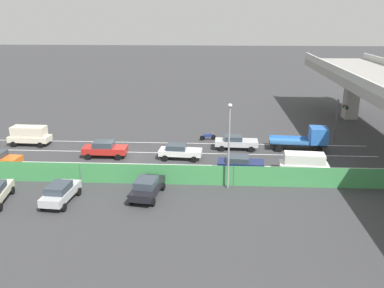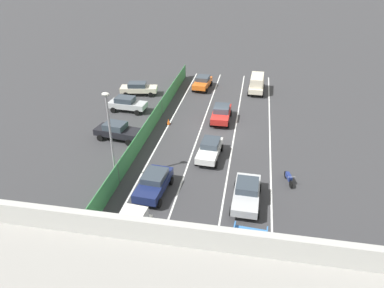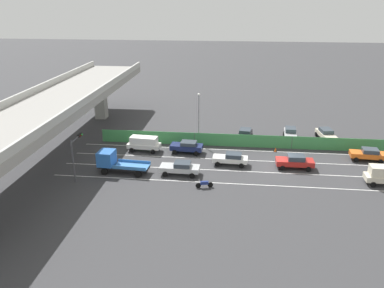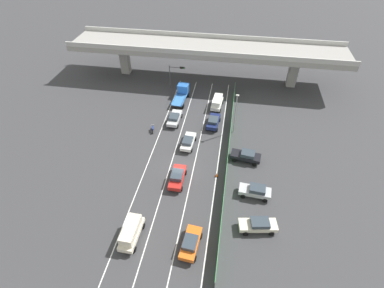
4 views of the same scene
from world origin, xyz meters
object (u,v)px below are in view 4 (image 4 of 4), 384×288
Objects in this scene: car_sedan_white at (188,142)px; parked_sedan_dark at (246,156)px; car_taxi_orange at (191,243)px; car_sedan_silver at (174,118)px; motorcycle at (153,129)px; traffic_cone at (217,175)px; car_sedan_red at (177,177)px; parked_sedan_cream at (258,225)px; car_van_white at (217,102)px; flatbed_truck_blue at (182,93)px; car_sedan_navy at (213,121)px; parked_wagon_silver at (256,191)px; traffic_light at (175,73)px; street_lamp at (236,110)px; car_van_cream at (131,232)px.

parked_sedan_dark reaches higher than car_sedan_white.
parked_sedan_dark reaches higher than car_taxi_orange.
car_sedan_silver is 4.48m from motorcycle.
car_sedan_red is at bearing -160.96° from traffic_cone.
car_van_white is at bearing 106.27° from parked_sedan_cream.
flatbed_truck_blue is 9.67× the size of traffic_cone.
car_taxi_orange reaches higher than car_sedan_navy.
car_sedan_silver is 1.08× the size of parked_wagon_silver.
traffic_light is (-2.12, 3.67, 2.25)m from flatbed_truck_blue.
car_sedan_navy is at bearing -48.23° from flatbed_truck_blue.
traffic_cone is (-1.81, -10.74, -4.18)m from street_lamp.
street_lamp is (3.66, 22.26, 3.58)m from car_taxi_orange.
flatbed_truck_blue reaches higher than car_taxi_orange.
car_sedan_navy reaches higher than motorcycle.
car_sedan_navy is 0.60× the size of street_lamp.
car_sedan_silver is at bearing 120.60° from car_sedan_white.
parked_sedan_dark reaches higher than car_sedan_silver.
traffic_light is at bearing 100.96° from car_sedan_silver.
car_van_cream reaches higher than car_sedan_silver.
street_lamp is (13.70, 1.95, 4.02)m from motorcycle.
parked_sedan_cream is at bearing -69.12° from car_sedan_navy.
car_van_white is at bearing 89.73° from car_taxi_orange.
car_van_cream is 2.43× the size of motorcycle.
flatbed_truck_blue reaches higher than traffic_cone.
parked_sedan_cream is 0.65× the size of street_lamp.
street_lamp is at bearing 80.45° from traffic_cone.
car_van_cream is at bearing -86.63° from traffic_light.
parked_wagon_silver is 6.08m from traffic_cone.
car_sedan_silver is at bearing 103.58° from car_sedan_red.
parked_wagon_silver is at bearing -38.83° from car_sedan_white.
car_van_white is 7.41m from flatbed_truck_blue.
flatbed_truck_blue is at bearing 89.90° from car_van_cream.
flatbed_truck_blue reaches higher than car_sedan_navy.
car_sedan_silver is 8.01m from flatbed_truck_blue.
parked_wagon_silver is at bearing -74.69° from street_lamp.
car_van_cream is 31.33m from flatbed_truck_blue.
car_taxi_orange is 10.29m from car_sedan_red.
parked_sedan_dark is at bearing -11.39° from car_sedan_white.
car_van_white is 1.05× the size of parked_wagon_silver.
parked_sedan_dark is (9.46, 5.97, -0.02)m from car_sedan_red.
parked_sedan_dark is at bearing 50.11° from car_van_cream.
car_van_white is 0.91× the size of traffic_light.
car_sedan_silver is 14.98m from parked_sedan_dark.
car_taxi_orange is 0.94× the size of parked_sedan_dark.
car_taxi_orange is 11.69m from traffic_cone.
car_van_white reaches higher than parked_sedan_dark.
car_van_cream is 23.34m from car_sedan_silver.
car_sedan_navy is 0.71× the size of flatbed_truck_blue.
flatbed_truck_blue reaches higher than car_sedan_white.
motorcycle is at bearing 163.67° from parked_sedan_dark.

